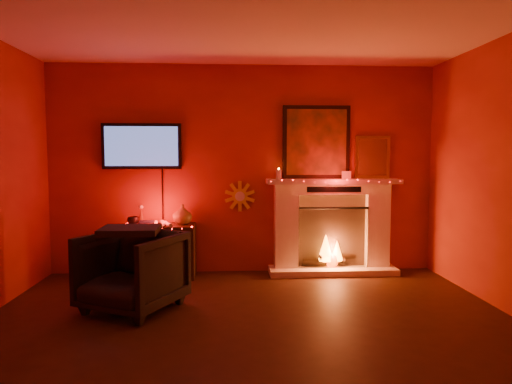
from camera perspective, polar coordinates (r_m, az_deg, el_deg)
room at (r=3.47m, az=-0.27°, el=1.61°), size 5.00×5.00×5.00m
fireplace at (r=6.05m, az=9.36°, el=-3.15°), size 1.72×0.40×2.18m
tv at (r=6.02m, az=-14.07°, el=5.54°), size 1.00×0.07×1.24m
sunburst_clock at (r=5.97m, az=-2.03°, el=-0.54°), size 0.40×0.03×0.40m
console_table at (r=5.90m, az=-11.80°, el=-6.87°), size 0.87×0.57×0.92m
armchair at (r=4.73m, az=-15.22°, el=-9.54°), size 1.13×1.14×0.78m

